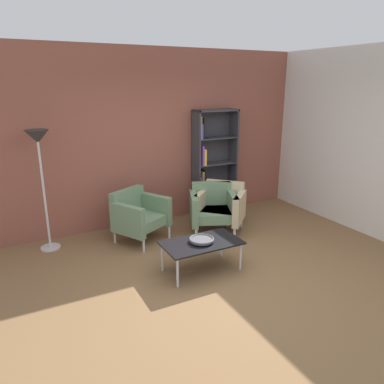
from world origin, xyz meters
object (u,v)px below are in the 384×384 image
floor_lamp_torchiere (39,151)px  armchair_by_bookshelf (138,214)px  coffee_table_low (202,244)px  armchair_near_window (213,208)px  decorative_bowl (202,239)px  armchair_spare_guest (221,206)px  bookshelf_tall (211,165)px

floor_lamp_torchiere → armchair_by_bookshelf: bearing=-13.7°
coffee_table_low → armchair_near_window: 1.30m
decorative_bowl → armchair_spare_guest: (0.95, 1.05, -0.02)m
coffee_table_low → floor_lamp_torchiere: floor_lamp_torchiere is taller
bookshelf_tall → armchair_spare_guest: 0.95m
decorative_bowl → armchair_by_bookshelf: size_ratio=0.34×
coffee_table_low → armchair_near_window: size_ratio=1.10×
armchair_by_bookshelf → coffee_table_low: bearing=-101.8°
decorative_bowl → floor_lamp_torchiere: 2.52m
coffee_table_low → armchair_by_bookshelf: (-0.39, 1.30, 0.05)m
decorative_bowl → armchair_spare_guest: size_ratio=0.34×
armchair_near_window → floor_lamp_torchiere: floor_lamp_torchiere is taller
coffee_table_low → floor_lamp_torchiere: (-1.66, 1.61, 1.08)m
armchair_spare_guest → floor_lamp_torchiere: floor_lamp_torchiere is taller
bookshelf_tall → coffee_table_low: 2.23m
bookshelf_tall → decorative_bowl: (-1.19, -1.81, -0.48)m
bookshelf_tall → floor_lamp_torchiere: 2.90m
armchair_by_bookshelf → armchair_spare_guest: 1.36m
armchair_by_bookshelf → armchair_spare_guest: same height
coffee_table_low → floor_lamp_torchiere: 2.55m
armchair_by_bookshelf → armchair_spare_guest: bearing=-39.0°
armchair_spare_guest → floor_lamp_torchiere: (-2.61, 0.56, 1.03)m
bookshelf_tall → floor_lamp_torchiere: bookshelf_tall is taller
armchair_by_bookshelf → floor_lamp_torchiere: bearing=137.9°
bookshelf_tall → floor_lamp_torchiere: size_ratio=1.09×
armchair_near_window → armchair_spare_guest: bearing=25.1°
armchair_by_bookshelf → armchair_near_window: same height
bookshelf_tall → armchair_near_window: size_ratio=2.10×
bookshelf_tall → armchair_by_bookshelf: bearing=-161.8°
coffee_table_low → decorative_bowl: bearing=126.9°
armchair_by_bookshelf → armchair_near_window: bearing=-40.7°
armchair_near_window → floor_lamp_torchiere: bearing=-169.7°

